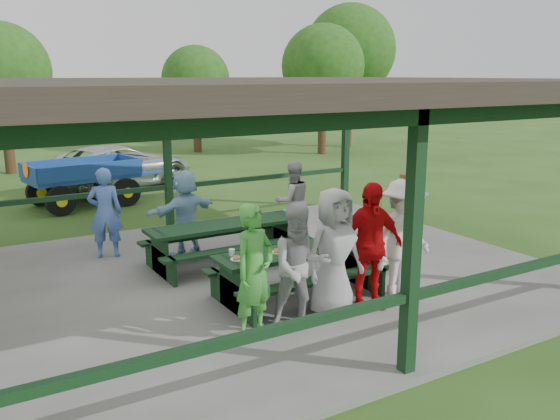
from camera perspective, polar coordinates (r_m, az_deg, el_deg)
ground at (r=10.09m, az=-2.84°, el=-6.86°), size 90.00×90.00×0.00m
concrete_slab at (r=10.07m, az=-2.85°, el=-6.59°), size 10.00×8.00×0.10m
pavilion_structure at (r=9.49m, az=-3.06°, el=11.44°), size 10.60×8.60×3.24m
picnic_table_near at (r=9.00m, az=1.72°, el=-5.46°), size 2.58×1.39×0.75m
picnic_table_far at (r=10.56m, az=-5.26°, el=-2.67°), size 2.79×1.39×0.75m
table_setting at (r=8.84m, az=0.64°, el=-3.72°), size 2.24×0.45×0.10m
contestant_green at (r=7.55m, az=-2.48°, el=-5.94°), size 0.74×0.60×1.75m
contestant_grey_left at (r=7.84m, az=1.95°, el=-5.49°), size 0.97×0.86×1.68m
contestant_grey_mid at (r=8.23m, az=5.21°, el=-4.10°), size 0.91×0.61×1.82m
contestant_red at (r=8.54m, az=8.58°, el=-3.45°), size 1.13×0.59×1.85m
contestant_white_fedora at (r=8.98m, az=11.76°, el=-2.75°), size 1.31×0.92×1.90m
spectator_lblue at (r=11.15m, az=-9.10°, el=-0.22°), size 1.57×0.86×1.61m
spectator_blue at (r=11.29m, az=-16.48°, el=-0.25°), size 0.71×0.57×1.68m
spectator_grey at (r=11.99m, az=1.23°, el=0.86°), size 0.87×0.73×1.61m
pickup_truck at (r=18.72m, az=-15.39°, el=4.04°), size 5.23×3.72×1.32m
farm_trailer at (r=16.42m, az=-18.43°, el=2.60°), size 3.79×2.01×1.31m
tree_left at (r=22.67m, az=-25.28°, el=11.96°), size 3.31×3.31×5.17m
tree_mid at (r=26.75m, az=-8.12°, el=12.26°), size 2.98×2.98×4.66m
tree_right at (r=25.91m, az=4.16°, el=13.62°), size 3.53×3.53×5.51m
tree_far_right at (r=28.73m, az=6.75°, el=15.01°), size 4.23×4.23×6.61m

